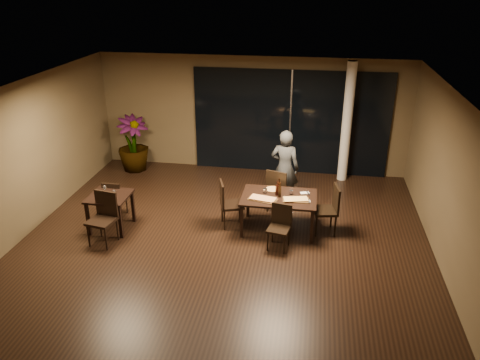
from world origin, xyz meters
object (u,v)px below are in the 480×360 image
at_px(main_table, 279,200).
at_px(chair_main_near, 280,224).
at_px(bottle_a, 277,188).
at_px(side_table, 110,201).
at_px(chair_main_left, 228,202).
at_px(chair_main_right, 330,207).
at_px(diner, 285,168).
at_px(chair_side_far, 114,198).
at_px(bottle_c, 279,186).
at_px(potted_plant, 133,144).
at_px(bottle_b, 280,190).
at_px(chair_main_far, 278,188).
at_px(chair_side_near, 104,215).

distance_m(main_table, chair_main_near, 0.68).
distance_m(chair_main_near, bottle_a, 0.83).
relative_size(side_table, chair_main_near, 0.93).
bearing_deg(chair_main_left, chair_main_near, -137.82).
bearing_deg(chair_main_right, main_table, -97.06).
xyz_separation_m(side_table, chair_main_near, (3.48, -0.14, -0.14)).
bearing_deg(diner, chair_side_far, 28.83).
relative_size(main_table, bottle_c, 4.40).
height_order(chair_main_left, chair_main_right, chair_main_right).
height_order(chair_main_near, bottle_a, bottle_a).
distance_m(potted_plant, bottle_b, 4.86).
bearing_deg(diner, chair_main_near, 100.75).
distance_m(side_table, chair_side_far, 0.47).
height_order(side_table, chair_main_left, chair_main_left).
bearing_deg(potted_plant, chair_side_far, -77.85).
height_order(chair_main_right, bottle_a, bottle_a).
distance_m(main_table, potted_plant, 4.84).
distance_m(chair_main_left, potted_plant, 4.00).
height_order(chair_main_left, bottle_c, bottle_c).
bearing_deg(bottle_b, bottle_a, 127.77).
height_order(chair_main_far, chair_side_near, chair_side_near).
distance_m(chair_main_right, diner, 1.56).
bearing_deg(bottle_c, chair_side_far, -176.91).
xyz_separation_m(main_table, potted_plant, (-4.08, 2.60, 0.06)).
xyz_separation_m(chair_main_far, bottle_c, (0.07, -0.66, 0.36)).
bearing_deg(chair_main_near, bottle_a, 111.66).
bearing_deg(bottle_b, chair_side_near, -163.26).
bearing_deg(potted_plant, chair_main_far, -24.40).
bearing_deg(chair_side_near, chair_side_far, 112.27).
relative_size(side_table, potted_plant, 0.54).
distance_m(main_table, diner, 1.24).
relative_size(chair_main_right, chair_side_near, 0.98).
bearing_deg(bottle_a, chair_main_left, -175.98).
bearing_deg(main_table, chair_main_right, 3.60).
bearing_deg(chair_main_near, chair_side_near, -162.71).
bearing_deg(bottle_b, chair_side_far, -179.20).
xyz_separation_m(side_table, chair_main_right, (4.42, 0.56, -0.06)).
bearing_deg(bottle_b, chair_main_near, -83.51).
xyz_separation_m(main_table, bottle_a, (-0.05, 0.06, 0.22)).
height_order(chair_side_far, bottle_a, bottle_a).
distance_m(potted_plant, bottle_a, 4.77).
relative_size(chair_main_near, bottle_b, 3.07).
bearing_deg(potted_plant, bottle_c, -31.29).
bearing_deg(chair_main_left, bottle_c, -101.09).
distance_m(chair_main_far, chair_main_left, 1.25).
distance_m(chair_main_far, bottle_c, 0.75).
height_order(side_table, chair_main_far, chair_main_far).
bearing_deg(chair_main_near, chair_side_far, -178.08).
bearing_deg(bottle_b, main_table, 131.08).
xyz_separation_m(chair_main_left, bottle_c, (1.04, 0.13, 0.37)).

